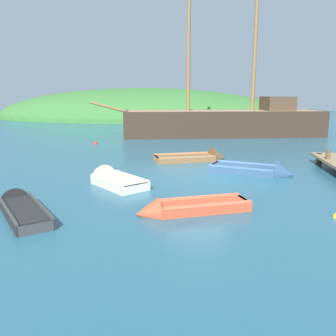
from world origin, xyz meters
name	(u,v)px	position (x,y,z in m)	size (l,w,h in m)	color
ground_plane	(199,176)	(0.00, 0.00, 0.00)	(120.00, 120.00, 0.00)	#285B70
shore_hill	(142,118)	(-8.46, 34.61, 0.00)	(40.90, 19.39, 8.18)	#387033
sailing_ship	(224,126)	(1.81, 14.89, 0.80)	(18.69, 6.48, 13.52)	#38281E
rowboat_center	(198,159)	(-0.11, 3.64, 0.08)	(3.96, 2.40, 1.22)	brown
rowboat_outer_left	(259,172)	(2.61, 0.66, 0.09)	(3.77, 2.39, 1.22)	#335175
rowboat_portside	(21,209)	(-5.19, -5.32, 0.08)	(2.96, 3.41, 0.92)	black
rowboat_outer_right	(187,210)	(-0.26, -4.85, 0.09)	(3.54, 2.07, 0.86)	#C64C2D
rowboat_near_dock	(112,181)	(-3.33, -1.73, 0.10)	(2.91, 2.93, 1.13)	beige
buoy_red	(95,144)	(-7.29, 9.12, 0.00)	(0.32, 0.32, 0.32)	red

